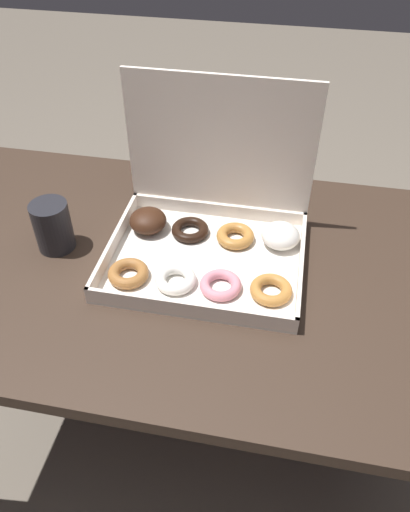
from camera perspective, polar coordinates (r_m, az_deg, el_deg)
ground_plane at (r=1.63m, az=-1.86°, el=-20.08°), size 8.00×8.00×0.00m
dining_table at (r=1.11m, az=-2.57°, el=-4.59°), size 1.29×0.74×0.74m
donut_box at (r=1.04m, az=0.55°, el=3.65°), size 0.40×0.33×0.33m
coffee_mug at (r=1.10m, az=-16.95°, el=3.49°), size 0.08×0.08×0.11m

